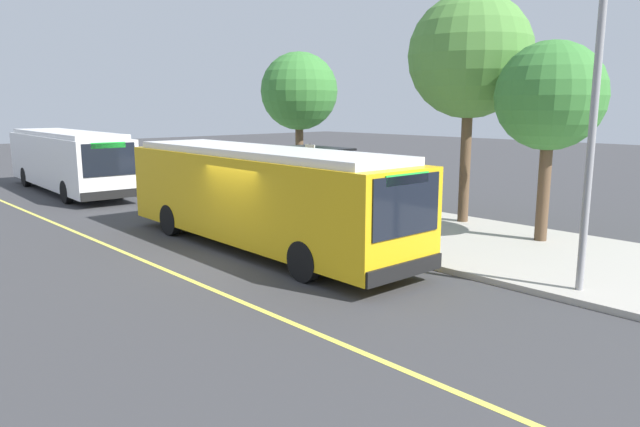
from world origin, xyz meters
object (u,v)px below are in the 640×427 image
object	(u,v)px
transit_bus_second	(68,159)
route_sign_post	(310,175)
waiting_bench	(312,199)
pedestrian_commuter	(347,202)
transit_bus_main	(259,194)

from	to	relation	value
transit_bus_second	route_sign_post	world-z (taller)	same
waiting_bench	pedestrian_commuter	world-z (taller)	pedestrian_commuter
transit_bus_main	transit_bus_second	bearing A→B (deg)	179.79
route_sign_post	pedestrian_commuter	size ratio (longest dim) A/B	1.66
transit_bus_main	waiting_bench	world-z (taller)	transit_bus_main
transit_bus_second	route_sign_post	bearing A→B (deg)	8.59
route_sign_post	pedestrian_commuter	distance (m)	1.46
transit_bus_main	pedestrian_commuter	distance (m)	3.15
waiting_bench	transit_bus_main	bearing A→B (deg)	-58.67
pedestrian_commuter	waiting_bench	bearing A→B (deg)	155.45
waiting_bench	route_sign_post	size ratio (longest dim) A/B	0.57
transit_bus_main	transit_bus_second	xyz separation A→B (m)	(-15.60, 0.06, 0.00)
transit_bus_main	waiting_bench	size ratio (longest dim) A/B	7.03
transit_bus_main	waiting_bench	bearing A→B (deg)	121.33
transit_bus_main	transit_bus_second	distance (m)	15.60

